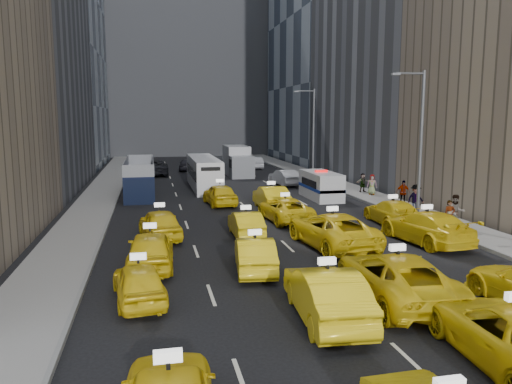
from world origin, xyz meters
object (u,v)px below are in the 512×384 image
double_decker (140,178)px  pedestrian_0 (450,215)px  nypd_van (321,186)px  city_bus (204,173)px  box_truck (238,161)px

double_decker → pedestrian_0: bearing=-37.9°
double_decker → nypd_van: bearing=-11.8°
city_bus → pedestrian_0: 23.19m
double_decker → box_truck: size_ratio=1.45×
city_bus → pedestrian_0: city_bus is taller
double_decker → box_truck: box_truck is taller
nypd_van → double_decker: bearing=166.9°
double_decker → pedestrian_0: 24.21m
city_bus → pedestrian_0: bearing=-52.9°
double_decker → pedestrian_0: size_ratio=6.20×
city_bus → box_truck: bearing=70.3°
nypd_van → pedestrian_0: (3.09, -12.41, -0.04)m
nypd_van → city_bus: 11.39m
nypd_van → box_truck: size_ratio=0.77×
city_bus → box_truck: 10.14m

